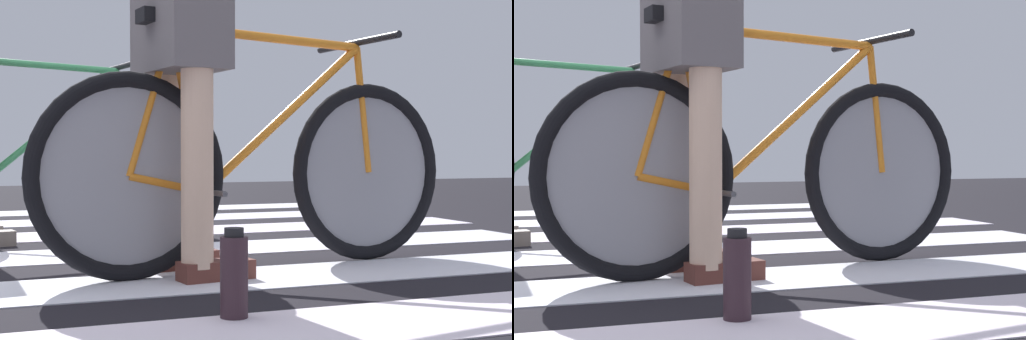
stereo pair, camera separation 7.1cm
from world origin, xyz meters
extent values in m
cube|color=black|center=(0.00, 0.00, 0.01)|extent=(18.00, 14.00, 0.02)
cube|color=silver|center=(-0.03, -0.37, 0.02)|extent=(5.20, 0.44, 0.00)
cube|color=silver|center=(0.09, 1.17, 0.02)|extent=(5.20, 0.44, 0.00)
torus|color=black|center=(0.34, -0.28, 0.38)|extent=(0.72, 0.16, 0.72)
torus|color=black|center=(1.35, -0.13, 0.38)|extent=(0.72, 0.16, 0.72)
cylinder|color=gray|center=(0.34, -0.28, 0.38)|extent=(0.60, 0.09, 0.61)
cylinder|color=gray|center=(1.35, -0.13, 0.38)|extent=(0.60, 0.09, 0.61)
cylinder|color=orange|center=(0.89, -0.19, 0.89)|extent=(0.80, 0.15, 0.05)
cylinder|color=orange|center=(0.95, -0.18, 0.60)|extent=(0.70, 0.14, 0.59)
cylinder|color=orange|center=(0.55, -0.24, 0.61)|extent=(0.16, 0.06, 0.59)
cylinder|color=orange|center=(0.48, -0.25, 0.35)|extent=(0.29, 0.07, 0.09)
cylinder|color=orange|center=(0.42, -0.26, 0.64)|extent=(0.19, 0.05, 0.53)
cylinder|color=orange|center=(1.32, -0.13, 0.63)|extent=(0.09, 0.04, 0.50)
cube|color=black|center=(0.50, -0.25, 0.93)|extent=(0.25, 0.12, 0.05)
cylinder|color=black|center=(1.29, -0.13, 0.90)|extent=(0.10, 0.52, 0.03)
cylinder|color=#4C4C51|center=(0.61, -0.23, 0.32)|extent=(0.07, 0.34, 0.02)
cylinder|color=beige|center=(0.50, -0.11, 0.52)|extent=(0.11, 0.11, 0.91)
cylinder|color=beige|center=(0.55, -0.39, 0.52)|extent=(0.11, 0.11, 0.91)
cube|color=#625B5E|center=(0.53, -0.25, 0.88)|extent=(0.28, 0.44, 0.28)
cube|color=#5A2C24|center=(0.57, -0.10, 0.06)|extent=(0.27, 0.14, 0.07)
cube|color=#5A2C24|center=(0.61, -0.38, 0.06)|extent=(0.27, 0.14, 0.07)
torus|color=black|center=(0.62, 1.13, 0.38)|extent=(0.72, 0.17, 0.72)
cylinder|color=gray|center=(0.62, 1.13, 0.38)|extent=(0.60, 0.11, 0.61)
cylinder|color=#32844F|center=(0.17, 1.05, 0.89)|extent=(0.80, 0.17, 0.05)
cylinder|color=#32844F|center=(0.23, 1.06, 0.60)|extent=(0.70, 0.15, 0.59)
cylinder|color=#32844F|center=(0.59, 1.13, 0.63)|extent=(0.09, 0.04, 0.50)
cylinder|color=black|center=(0.57, 1.12, 0.90)|extent=(0.11, 0.52, 0.03)
cylinder|color=#2F1E25|center=(0.48, -0.95, 0.13)|extent=(0.07, 0.07, 0.22)
cylinder|color=black|center=(0.48, -0.95, 0.25)|extent=(0.05, 0.05, 0.02)
camera|label=1|loc=(-0.18, -2.82, 0.47)|focal=52.84mm
camera|label=2|loc=(-0.11, -2.82, 0.47)|focal=52.84mm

